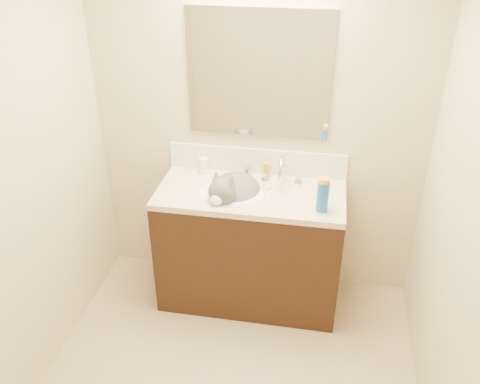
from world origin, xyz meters
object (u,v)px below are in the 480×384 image
at_px(vanity_cabinet, 250,249).
at_px(basin, 231,202).
at_px(cat, 233,193).
at_px(pill_bottle, 204,166).
at_px(amber_bottle, 267,170).
at_px(spray_can, 323,197).
at_px(faucet, 282,172).
at_px(silver_jar, 247,171).

xyz_separation_m(vanity_cabinet, basin, (-0.12, -0.03, 0.38)).
relative_size(cat, pill_bottle, 4.59).
bearing_deg(basin, amber_bottle, 52.05).
xyz_separation_m(pill_bottle, spray_can, (0.81, -0.35, 0.04)).
bearing_deg(amber_bottle, faucet, -36.63).
xyz_separation_m(amber_bottle, spray_can, (0.38, -0.37, 0.04)).
height_order(basin, cat, cat).
bearing_deg(faucet, pill_bottle, 173.47).
bearing_deg(basin, spray_can, -11.71).
distance_m(vanity_cabinet, cat, 0.45).
xyz_separation_m(vanity_cabinet, spray_can, (0.45, -0.15, 0.55)).
height_order(vanity_cabinet, faucet, faucet).
height_order(faucet, silver_jar, faucet).
relative_size(pill_bottle, spray_can, 0.57).
distance_m(vanity_cabinet, amber_bottle, 0.55).
height_order(basin, spray_can, spray_can).
bearing_deg(spray_can, cat, 165.66).
bearing_deg(cat, faucet, 44.75).
height_order(vanity_cabinet, spray_can, spray_can).
distance_m(amber_bottle, spray_can, 0.53).
bearing_deg(pill_bottle, spray_can, -23.29).
xyz_separation_m(faucet, pill_bottle, (-0.53, 0.06, -0.03)).
bearing_deg(spray_can, silver_jar, 144.17).
height_order(basin, silver_jar, silver_jar).
bearing_deg(pill_bottle, cat, -39.98).
bearing_deg(vanity_cabinet, silver_jar, 104.66).
height_order(silver_jar, amber_bottle, amber_bottle).
relative_size(amber_bottle, spray_can, 0.54).
bearing_deg(spray_can, basin, 168.29).
bearing_deg(amber_bottle, spray_can, -43.91).
height_order(basin, pill_bottle, pill_bottle).
distance_m(basin, silver_jar, 0.28).
relative_size(pill_bottle, silver_jar, 1.93).
xyz_separation_m(basin, amber_bottle, (0.19, 0.25, 0.12)).
relative_size(vanity_cabinet, basin, 2.67).
height_order(vanity_cabinet, silver_jar, silver_jar).
relative_size(cat, spray_can, 2.60).
height_order(vanity_cabinet, basin, basin).
distance_m(vanity_cabinet, pill_bottle, 0.65).
bearing_deg(basin, faucet, 29.12).
height_order(basin, faucet, faucet).
height_order(faucet, pill_bottle, faucet).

